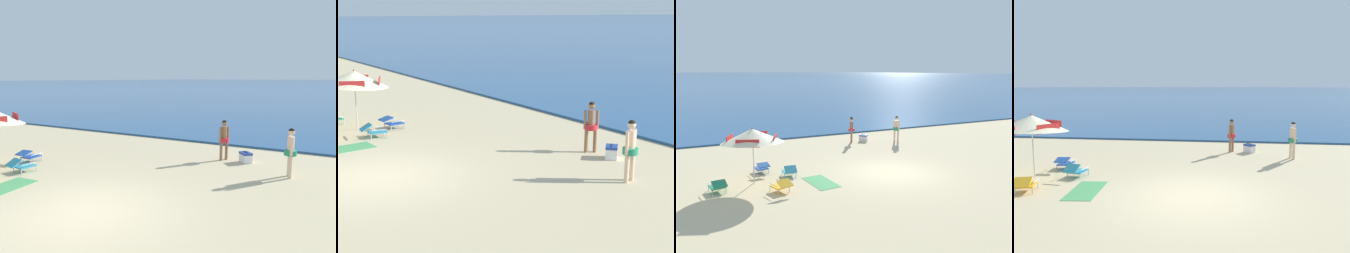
% 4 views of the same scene
% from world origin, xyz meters
% --- Properties ---
extents(ground_plane, '(800.00, 800.00, 0.00)m').
position_xyz_m(ground_plane, '(0.00, 0.00, 0.00)').
color(ground_plane, '#CCB78C').
extents(lounge_chair_facing_sea, '(0.63, 0.94, 0.52)m').
position_xyz_m(lounge_chair_facing_sea, '(-4.26, 1.39, 0.27)').
color(lounge_chair_facing_sea, teal).
rests_on(lounge_chair_facing_sea, ground).
extents(lounge_chair_spare_folded, '(0.65, 0.91, 0.49)m').
position_xyz_m(lounge_chair_spare_folded, '(-5.21, 2.42, 0.28)').
color(lounge_chair_spare_folded, '#1E4799').
rests_on(lounge_chair_spare_folded, ground).
extents(person_standing_near_shore, '(0.39, 0.43, 1.61)m').
position_xyz_m(person_standing_near_shore, '(1.29, 6.48, 0.93)').
color(person_standing_near_shore, '#8C6042').
rests_on(person_standing_near_shore, ground).
extents(person_standing_beside, '(0.40, 0.48, 1.64)m').
position_xyz_m(person_standing_beside, '(3.94, 5.40, 0.95)').
color(person_standing_beside, beige).
rests_on(person_standing_beside, ground).
extents(cooler_box, '(0.59, 0.60, 0.43)m').
position_xyz_m(cooler_box, '(2.17, 6.53, 0.20)').
color(cooler_box, white).
rests_on(cooler_box, ground).
extents(beach_towel, '(1.06, 1.88, 0.01)m').
position_xyz_m(beach_towel, '(-3.33, 0.13, 0.01)').
color(beach_towel, '#4C9E5B').
rests_on(beach_towel, ground).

